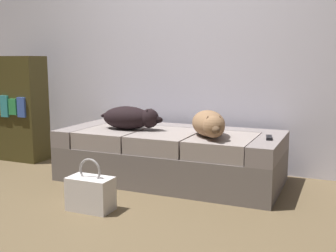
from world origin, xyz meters
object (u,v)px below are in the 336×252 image
object	(u,v)px
couch	(170,156)
dog_dark	(131,118)
handbag	(91,193)
bookshelf	(19,108)
tv_remote	(269,138)
dog_tan	(209,124)

from	to	relation	value
couch	dog_dark	world-z (taller)	dog_dark
handbag	bookshelf	size ratio (longest dim) A/B	0.34
couch	bookshelf	distance (m)	1.82
tv_remote	bookshelf	bearing A→B (deg)	166.61
dog_tan	tv_remote	bearing A→B (deg)	10.86
dog_dark	dog_tan	size ratio (longest dim) A/B	1.05
couch	bookshelf	xyz separation A→B (m)	(-1.78, 0.09, 0.33)
couch	bookshelf	world-z (taller)	bookshelf
dog_dark	handbag	distance (m)	0.95
handbag	dog_dark	bearing A→B (deg)	98.54
handbag	bookshelf	distance (m)	1.90
dog_dark	dog_tan	xyz separation A→B (m)	(0.75, -0.06, 0.00)
dog_dark	tv_remote	xyz separation A→B (m)	(1.21, 0.03, -0.09)
dog_tan	handbag	bearing A→B (deg)	-128.59
couch	dog_tan	bearing A→B (deg)	-18.25
dog_tan	bookshelf	bearing A→B (deg)	174.16
couch	tv_remote	distance (m)	0.89
tv_remote	couch	bearing A→B (deg)	166.70
dog_tan	tv_remote	world-z (taller)	dog_tan
couch	dog_dark	xyz separation A→B (m)	(-0.35, -0.07, 0.33)
couch	bookshelf	bearing A→B (deg)	177.05
dog_tan	handbag	xyz separation A→B (m)	(-0.62, -0.78, -0.43)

